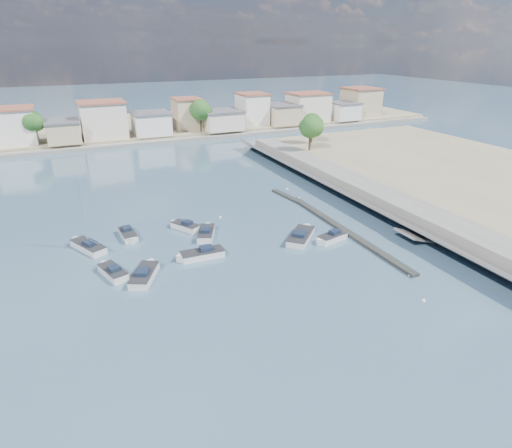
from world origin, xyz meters
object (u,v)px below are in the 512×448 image
(motorboat_d, at_px, (331,238))
(motorboat_h, at_px, (301,236))
(motorboat_c, at_px, (200,255))
(motorboat_g, at_px, (128,235))
(sailboat, at_px, (87,246))
(motorboat_a, at_px, (112,272))
(motorboat_b, at_px, (206,233))
(motorboat_f, at_px, (184,226))
(motorboat_e, at_px, (145,274))

(motorboat_d, xyz_separation_m, motorboat_h, (-2.91, 2.07, 0.00))
(motorboat_c, height_order, motorboat_g, same)
(motorboat_d, height_order, sailboat, sailboat)
(motorboat_a, xyz_separation_m, motorboat_h, (22.55, -0.26, -0.00))
(motorboat_b, height_order, motorboat_h, same)
(motorboat_b, height_order, motorboat_g, same)
(motorboat_d, height_order, motorboat_g, same)
(motorboat_c, relative_size, sailboat, 0.61)
(motorboat_c, distance_m, sailboat, 13.71)
(motorboat_c, relative_size, motorboat_f, 1.32)
(motorboat_c, bearing_deg, sailboat, 146.70)
(motorboat_g, bearing_deg, sailboat, -166.48)
(motorboat_b, relative_size, motorboat_g, 1.06)
(motorboat_d, bearing_deg, motorboat_g, 153.93)
(motorboat_a, distance_m, motorboat_g, 9.16)
(motorboat_b, bearing_deg, motorboat_f, 122.49)
(motorboat_b, height_order, motorboat_e, same)
(motorboat_b, distance_m, motorboat_c, 6.02)
(motorboat_h, bearing_deg, motorboat_a, 179.33)
(sailboat, bearing_deg, motorboat_a, -75.69)
(motorboat_d, bearing_deg, motorboat_c, 171.82)
(motorboat_a, bearing_deg, motorboat_h, -0.67)
(motorboat_f, bearing_deg, motorboat_g, 179.14)
(motorboat_d, height_order, motorboat_h, same)
(motorboat_d, relative_size, motorboat_e, 0.84)
(motorboat_f, relative_size, motorboat_h, 0.74)
(motorboat_f, bearing_deg, motorboat_d, -35.29)
(motorboat_b, bearing_deg, motorboat_a, -155.83)
(motorboat_c, distance_m, motorboat_g, 10.90)
(motorboat_d, xyz_separation_m, sailboat, (-27.37, 9.81, 0.05))
(motorboat_f, xyz_separation_m, motorboat_g, (-7.09, 0.11, 0.00))
(motorboat_e, xyz_separation_m, sailboat, (-4.96, 9.38, 0.04))
(motorboat_e, distance_m, motorboat_f, 12.60)
(motorboat_b, bearing_deg, motorboat_h, -28.49)
(motorboat_c, distance_m, motorboat_f, 8.61)
(motorboat_g, relative_size, sailboat, 0.51)
(motorboat_a, xyz_separation_m, motorboat_f, (10.08, 8.55, -0.00))
(motorboat_c, height_order, motorboat_f, same)
(motorboat_e, relative_size, sailboat, 0.59)
(motorboat_d, bearing_deg, motorboat_h, 144.57)
(motorboat_c, xyz_separation_m, motorboat_f, (0.53, 8.60, -0.00))
(motorboat_f, xyz_separation_m, sailboat, (-11.99, -1.07, 0.04))
(motorboat_g, bearing_deg, motorboat_c, -53.01)
(motorboat_c, relative_size, motorboat_e, 1.03)
(motorboat_f, bearing_deg, motorboat_c, -93.55)
(motorboat_b, bearing_deg, motorboat_c, -114.80)
(motorboat_c, height_order, sailboat, sailboat)
(motorboat_c, distance_m, motorboat_d, 16.07)
(motorboat_e, xyz_separation_m, motorboat_g, (-0.06, 10.56, 0.00))
(motorboat_c, xyz_separation_m, sailboat, (-11.46, 7.53, 0.04))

